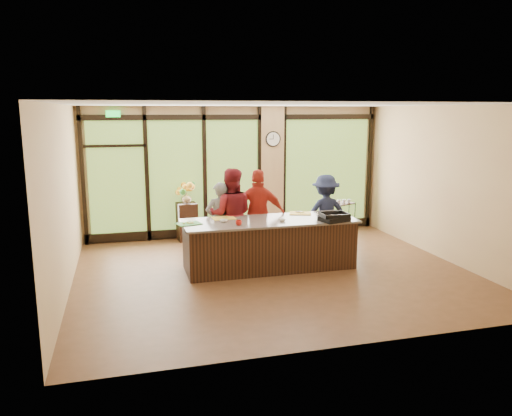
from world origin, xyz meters
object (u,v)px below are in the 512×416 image
cook_right (325,213)px  roasting_pan (334,219)px  bar_cart (341,214)px  cook_left (220,222)px  island_base (269,245)px  flower_stand (187,222)px

cook_right → roasting_pan: bearing=76.4°
bar_cart → cook_left: bearing=178.1°
cook_left → roasting_pan: (1.90, -1.13, 0.19)m
island_base → bar_cart: 3.05m
cook_left → cook_right: bearing=176.5°
cook_right → island_base: bearing=31.2°
cook_right → roasting_pan: 1.28m
roasting_pan → flower_stand: roasting_pan is taller
cook_right → bar_cart: cook_right is taller
island_base → bar_cart: bearing=39.9°
roasting_pan → flower_stand: 3.72m
cook_right → bar_cart: (0.89, 1.15, -0.29)m
cook_left → flower_stand: 1.82m
cook_left → bar_cart: bearing=-164.1°
cook_left → cook_right: (2.24, 0.09, 0.03)m
island_base → cook_right: bearing=28.9°
roasting_pan → flower_stand: size_ratio=0.56×
cook_left → island_base: bearing=132.2°
cook_left → roasting_pan: 2.21m
flower_stand → bar_cart: size_ratio=1.01×
roasting_pan → bar_cart: bearing=48.4°
cook_right → flower_stand: (-2.66, 1.65, -0.38)m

